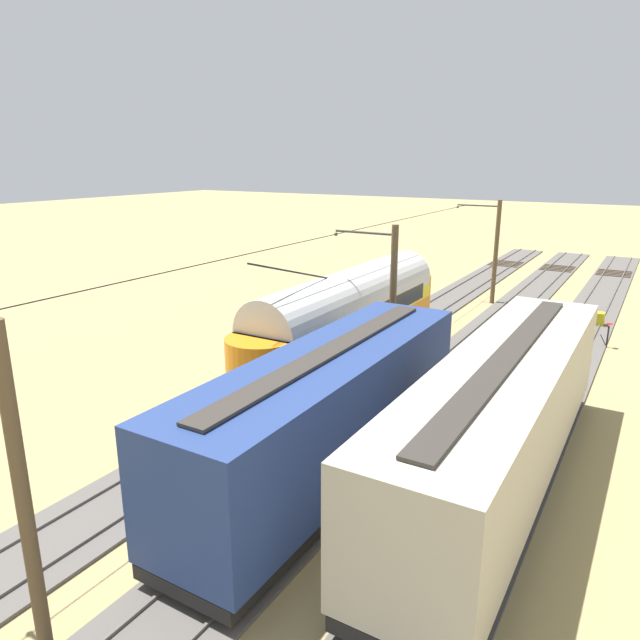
% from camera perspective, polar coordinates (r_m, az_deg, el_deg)
% --- Properties ---
extents(ground_plane, '(220.00, 220.00, 0.00)m').
position_cam_1_polar(ground_plane, '(24.11, 10.39, -6.80)').
color(ground_plane, '#9E8956').
extents(track_streetcar_siding, '(2.80, 80.00, 0.18)m').
position_cam_1_polar(track_streetcar_siding, '(23.40, 20.65, -8.17)').
color(track_streetcar_siding, '#56514C').
rests_on(track_streetcar_siding, ground).
extents(track_adjacent_siding, '(2.80, 80.00, 0.18)m').
position_cam_1_polar(track_adjacent_siding, '(24.37, 10.66, -6.43)').
color(track_adjacent_siding, '#56514C').
rests_on(track_adjacent_siding, ground).
extents(track_third_siding, '(2.80, 80.00, 0.18)m').
position_cam_1_polar(track_third_siding, '(26.02, 1.74, -4.71)').
color(track_third_siding, '#56514C').
rests_on(track_third_siding, ground).
extents(vintage_streetcar, '(2.65, 16.00, 5.57)m').
position_cam_1_polar(vintage_streetcar, '(26.24, 2.92, 0.50)').
color(vintage_streetcar, orange).
rests_on(vintage_streetcar, ground).
extents(boxcar_adjacent, '(2.96, 14.86, 3.85)m').
position_cam_1_polar(boxcar_adjacent, '(17.10, 17.46, -9.06)').
color(boxcar_adjacent, '#B2A893').
rests_on(boxcar_adjacent, ground).
extents(coach_far_siding, '(2.96, 12.20, 3.85)m').
position_cam_1_polar(coach_far_siding, '(16.62, 0.87, -9.03)').
color(coach_far_siding, navy).
rests_on(coach_far_siding, ground).
extents(catenary_pole_foreground, '(2.88, 0.28, 6.59)m').
position_cam_1_polar(catenary_pole_foreground, '(38.68, 16.78, 6.60)').
color(catenary_pole_foreground, brown).
rests_on(catenary_pole_foreground, ground).
extents(catenary_pole_mid_near, '(2.88, 0.28, 6.59)m').
position_cam_1_polar(catenary_pole_mid_near, '(23.72, 6.97, 1.76)').
color(catenary_pole_mid_near, brown).
rests_on(catenary_pole_mid_near, ground).
extents(catenary_pole_mid_far, '(2.88, 0.28, 6.59)m').
position_cam_1_polar(catenary_pole_mid_far, '(11.96, -27.48, -14.48)').
color(catenary_pole_mid_far, brown).
rests_on(catenary_pole_mid_far, ground).
extents(overhead_wire_run, '(2.67, 36.07, 0.18)m').
position_cam_1_polar(overhead_wire_run, '(24.98, 2.52, 8.60)').
color(overhead_wire_run, black).
rests_on(overhead_wire_run, ground).
extents(switch_stand, '(0.50, 0.30, 1.24)m').
position_cam_1_polar(switch_stand, '(32.06, 26.41, -1.22)').
color(switch_stand, black).
rests_on(switch_stand, ground).
extents(track_end_bumper, '(1.80, 0.60, 0.80)m').
position_cam_1_polar(track_end_bumper, '(35.97, 24.72, 0.19)').
color(track_end_bumper, '#B2A519').
rests_on(track_end_bumper, ground).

